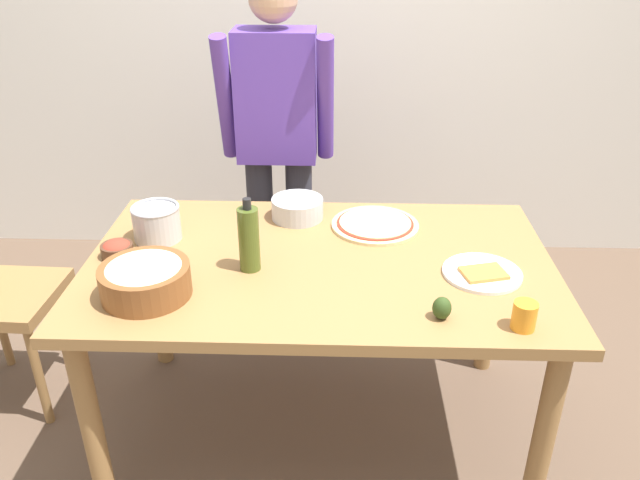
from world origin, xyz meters
TOP-DOWN VIEW (x-y plane):
  - ground at (0.00, 0.00)m, footprint 8.00×8.00m
  - wall_back at (0.00, 1.60)m, footprint 5.60×0.10m
  - dining_table at (0.00, 0.00)m, footprint 1.60×0.96m
  - person_cook at (-0.21, 0.76)m, footprint 0.49×0.25m
  - pizza_raw_on_board at (0.20, 0.26)m, footprint 0.33×0.33m
  - plate_with_slice at (0.54, -0.09)m, footprint 0.26×0.26m
  - popcorn_bowl at (-0.53, -0.24)m, footprint 0.28×0.28m
  - mixing_bowl_steel at (-0.10, 0.33)m, footprint 0.20×0.20m
  - small_sauce_bowl at (-0.70, -0.00)m, footprint 0.11×0.11m
  - olive_oil_bottle at (-0.23, -0.07)m, footprint 0.07×0.07m
  - steel_pot at (-0.59, 0.14)m, footprint 0.17×0.17m
  - cup_orange at (0.60, -0.38)m, footprint 0.07×0.07m
  - avocado at (0.37, -0.34)m, footprint 0.06×0.06m

SIDE VIEW (x-z plane):
  - ground at x=0.00m, z-range 0.00..0.00m
  - dining_table at x=0.00m, z-range 0.29..1.05m
  - plate_with_slice at x=0.54m, z-range 0.76..0.78m
  - pizza_raw_on_board at x=0.20m, z-range 0.76..0.78m
  - small_sauce_bowl at x=-0.70m, z-range 0.76..0.82m
  - avocado at x=0.37m, z-range 0.76..0.83m
  - mixing_bowl_steel at x=-0.10m, z-range 0.76..0.84m
  - cup_orange at x=0.60m, z-range 0.76..0.84m
  - popcorn_bowl at x=-0.53m, z-range 0.76..0.88m
  - steel_pot at x=-0.59m, z-range 0.76..0.89m
  - olive_oil_bottle at x=-0.23m, z-range 0.75..1.00m
  - person_cook at x=-0.21m, z-range 0.13..1.75m
  - wall_back at x=0.00m, z-range 0.00..2.60m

